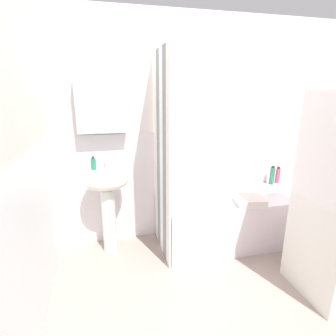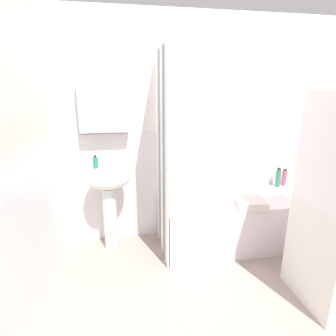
{
  "view_description": "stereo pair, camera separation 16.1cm",
  "coord_description": "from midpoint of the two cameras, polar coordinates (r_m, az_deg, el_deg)",
  "views": [
    {
      "loc": [
        -1.04,
        -1.56,
        1.64
      ],
      "look_at": [
        -0.45,
        0.83,
        0.92
      ],
      "focal_mm": 28.77,
      "sensor_mm": 36.0,
      "label": 1
    },
    {
      "loc": [
        -0.88,
        -1.59,
        1.64
      ],
      "look_at": [
        -0.45,
        0.83,
        0.92
      ],
      "focal_mm": 28.77,
      "sensor_mm": 36.0,
      "label": 2
    }
  ],
  "objects": [
    {
      "name": "body_wash_bottle",
      "position": [
        3.46,
        19.96,
        -1.54
      ],
      "size": [
        0.06,
        0.06,
        0.23
      ],
      "color": "#27784F",
      "rests_on": "bathtub"
    },
    {
      "name": "wall_back_tiled",
      "position": [
        3.02,
        3.56,
        6.76
      ],
      "size": [
        3.6,
        0.18,
        2.4
      ],
      "color": "white",
      "rests_on": "ground_plane"
    },
    {
      "name": "soap_dispenser",
      "position": [
        2.77,
        -17.15,
        0.87
      ],
      "size": [
        0.05,
        0.05,
        0.14
      ],
      "color": "#23815C",
      "rests_on": "sink"
    },
    {
      "name": "wall_left_tiled",
      "position": [
        2.08,
        -30.46,
        -0.53
      ],
      "size": [
        0.07,
        1.81,
        2.4
      ],
      "color": "silver",
      "rests_on": "ground_plane"
    },
    {
      "name": "ground_plane",
      "position": [
        2.48,
        14.38,
        -26.28
      ],
      "size": [
        4.8,
        5.6,
        0.04
      ],
      "primitive_type": "cube",
      "color": "#A28C83"
    },
    {
      "name": "lotion_bottle",
      "position": [
        3.54,
        21.05,
        -1.47
      ],
      "size": [
        0.05,
        0.05,
        0.21
      ],
      "color": "#CF4C70",
      "rests_on": "bathtub"
    },
    {
      "name": "faucet",
      "position": [
        2.78,
        -14.83,
        1.13
      ],
      "size": [
        0.03,
        0.12,
        0.12
      ],
      "color": "silver",
      "rests_on": "sink"
    },
    {
      "name": "bathtub",
      "position": [
        3.1,
        12.4,
        -10.43
      ],
      "size": [
        1.61,
        0.66,
        0.53
      ],
      "primitive_type": "cube",
      "color": "silver",
      "rests_on": "ground_plane"
    },
    {
      "name": "towel_folded",
      "position": [
        2.82,
        15.3,
        -6.69
      ],
      "size": [
        0.31,
        0.3,
        0.08
      ],
      "primitive_type": "cube",
      "rotation": [
        0.0,
        0.0,
        -0.18
      ],
      "color": "silver",
      "rests_on": "bathtub"
    },
    {
      "name": "shower_curtain",
      "position": [
        2.59,
        -3.12,
        1.97
      ],
      "size": [
        0.01,
        0.66,
        2.0
      ],
      "color": "white",
      "rests_on": "ground_plane"
    },
    {
      "name": "sink",
      "position": [
        2.79,
        -14.4,
        -5.18
      ],
      "size": [
        0.44,
        0.34,
        0.88
      ],
      "color": "white",
      "rests_on": "ground_plane"
    }
  ]
}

